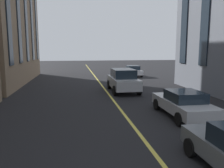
{
  "coord_description": "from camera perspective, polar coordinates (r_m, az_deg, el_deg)",
  "views": [
    {
      "loc": [
        7.32,
        2.58,
        3.46
      ],
      "look_at": [
        17.02,
        0.99,
        1.97
      ],
      "focal_mm": 36.5,
      "sensor_mm": 36.0,
      "label": 1
    }
  ],
  "objects": [
    {
      "name": "car_white_parked_a",
      "position": [
        29.94,
        5.17,
        3.29
      ],
      "size": [
        3.9,
        1.89,
        1.4
      ],
      "color": "silver",
      "rests_on": "ground_plane"
    },
    {
      "name": "car_silver_near",
      "position": [
        18.83,
        2.78,
        1.0
      ],
      "size": [
        4.7,
        2.14,
        1.88
      ],
      "color": "#B7BABF",
      "rests_on": "ground_plane"
    },
    {
      "name": "lane_centre_line",
      "position": [
        13.4,
        2.11,
        -6.35
      ],
      "size": [
        80.0,
        0.16,
        0.01
      ],
      "color": "#D8C64C",
      "rests_on": "ground_plane"
    },
    {
      "name": "car_silver_oncoming",
      "position": [
        12.41,
        17.4,
        -4.63
      ],
      "size": [
        4.4,
        1.95,
        1.37
      ],
      "color": "#B7BABF",
      "rests_on": "ground_plane"
    }
  ]
}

